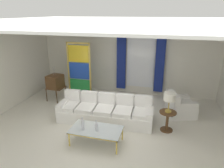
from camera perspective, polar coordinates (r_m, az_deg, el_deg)
ground_plane at (r=6.38m, az=-1.92°, el=-11.58°), size 16.00×16.00×0.00m
wall_rear at (r=8.63m, az=3.99°, el=7.38°), size 8.00×0.12×3.00m
wall_left at (r=8.07m, az=-26.44°, el=4.58°), size 0.12×7.00×3.00m
ceiling_slab at (r=6.25m, az=0.01°, el=16.99°), size 8.00×7.60×0.04m
curtained_window at (r=8.33m, az=7.86°, el=8.50°), size 2.00×0.17×2.70m
couch_white_long at (r=6.60m, az=-1.71°, el=-7.39°), size 2.96×1.08×0.86m
coffee_table at (r=5.49m, az=-4.35°, el=-12.54°), size 1.32×0.71×0.41m
bottle_blue_decanter at (r=5.35m, az=-4.33°, el=-11.56°), size 0.07×0.07×0.30m
bottle_crystal_tall at (r=5.42m, az=-8.04°, el=-10.96°), size 0.07×0.07×0.36m
vintage_tv at (r=8.22m, az=-15.34°, el=0.55°), size 0.62×0.66×1.35m
armchair_white at (r=7.24m, az=18.00°, el=-6.08°), size 1.05×1.04×0.80m
stained_glass_divider at (r=8.16m, az=-8.98°, el=3.30°), size 0.95×0.05×2.20m
peacock_figurine at (r=7.86m, az=-6.57°, el=-3.70°), size 0.44×0.60×0.50m
round_side_table at (r=6.22m, az=14.94°, el=-9.36°), size 0.48×0.48×0.59m
table_lamp_brass at (r=5.94m, az=15.50°, el=-3.64°), size 0.32×0.32×0.57m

